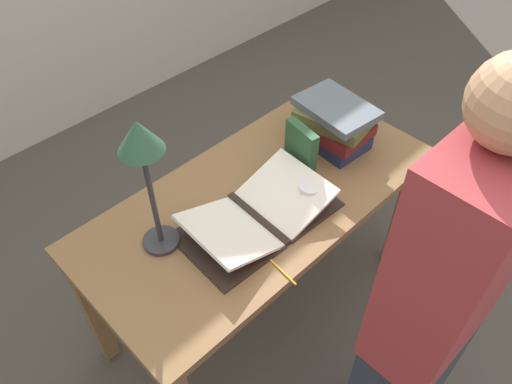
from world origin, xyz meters
The scene contains 9 objects.
ground_plane centered at (0.00, 0.00, 0.00)m, with size 12.00×12.00×0.00m, color #47423D.
reading_desk centered at (0.00, 0.00, 0.62)m, with size 1.37×0.66×0.72m.
open_book centered at (-0.09, -0.08, 0.75)m, with size 0.57×0.33×0.09m.
book_stack_tall centered at (0.42, 0.01, 0.82)m, with size 0.24×0.32×0.19m.
book_standing_upright centered at (0.20, -0.01, 0.83)m, with size 0.06×0.15×0.20m.
reading_lamp centered at (-0.39, 0.08, 1.12)m, with size 0.13×0.13×0.51m.
coffee_mug centered at (0.10, -0.14, 0.76)m, with size 0.11×0.08×0.08m.
pencil centered at (-0.19, -0.26, 0.73)m, with size 0.02×0.18×0.01m.
person_reader centered at (-0.09, -0.72, 0.80)m, with size 0.36×0.21×1.63m.
Camera 1 is at (-0.89, -0.89, 2.03)m, focal length 35.00 mm.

